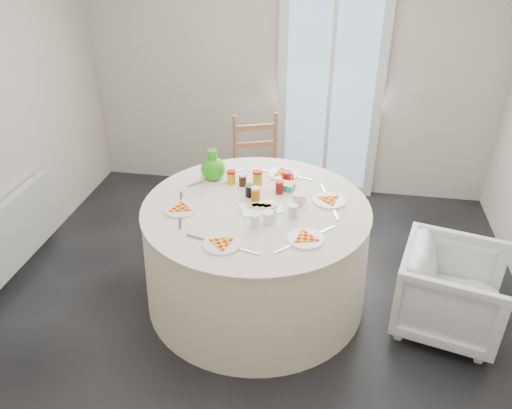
% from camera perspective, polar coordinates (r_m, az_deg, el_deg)
% --- Properties ---
extents(floor, '(4.00, 4.00, 0.00)m').
position_cam_1_polar(floor, '(3.77, -0.24, -12.07)').
color(floor, black).
rests_on(floor, ground).
extents(wall_back, '(4.00, 0.02, 2.60)m').
position_cam_1_polar(wall_back, '(4.93, 3.86, 15.65)').
color(wall_back, '#BCB5A3').
rests_on(wall_back, floor).
extents(glass_door, '(1.00, 0.08, 2.10)m').
position_cam_1_polar(glass_door, '(4.93, 8.43, 12.36)').
color(glass_door, silver).
rests_on(glass_door, floor).
extents(radiator, '(0.07, 1.00, 0.55)m').
position_cam_1_polar(radiator, '(4.39, -25.63, -2.57)').
color(radiator, silver).
rests_on(radiator, floor).
extents(table, '(1.64, 1.64, 0.83)m').
position_cam_1_polar(table, '(3.69, 0.00, -5.71)').
color(table, '#FEEACC').
rests_on(table, floor).
extents(wooden_chair, '(0.56, 0.55, 1.00)m').
position_cam_1_polar(wooden_chair, '(4.59, 0.34, 3.49)').
color(wooden_chair, '#9E5E41').
rests_on(wooden_chair, floor).
extents(armchair, '(0.76, 0.80, 0.69)m').
position_cam_1_polar(armchair, '(3.66, 21.62, -8.26)').
color(armchair, white).
rests_on(armchair, floor).
extents(place_settings, '(1.54, 1.54, 0.02)m').
position_cam_1_polar(place_settings, '(3.47, 0.00, -0.43)').
color(place_settings, silver).
rests_on(place_settings, table).
extents(jar_cluster, '(0.47, 0.32, 0.12)m').
position_cam_1_polar(jar_cluster, '(3.67, -0.26, 2.29)').
color(jar_cluster, '#903717').
rests_on(jar_cluster, table).
extents(butter_tub, '(0.15, 0.12, 0.05)m').
position_cam_1_polar(butter_tub, '(3.68, 3.39, 1.73)').
color(butter_tub, teal).
rests_on(butter_tub, table).
extents(green_pitcher, '(0.24, 0.24, 0.24)m').
position_cam_1_polar(green_pitcher, '(3.78, -4.92, 3.91)').
color(green_pitcher, '#2AA414').
rests_on(green_pitcher, table).
extents(cheese_platter, '(0.33, 0.27, 0.04)m').
position_cam_1_polar(cheese_platter, '(3.43, 0.59, -0.78)').
color(cheese_platter, silver).
rests_on(cheese_platter, table).
extents(mugs_glasses, '(0.64, 0.64, 0.10)m').
position_cam_1_polar(mugs_glasses, '(3.45, 1.95, 0.08)').
color(mugs_glasses, '#AFAEAE').
rests_on(mugs_glasses, table).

